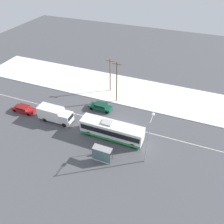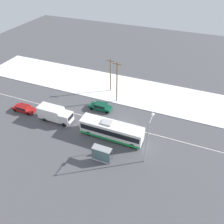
# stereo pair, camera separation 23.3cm
# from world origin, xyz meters

# --- Properties ---
(ground_plane) EXTENTS (120.00, 120.00, 0.00)m
(ground_plane) POSITION_xyz_m (0.00, 0.00, 0.00)
(ground_plane) COLOR #4C4C51
(snow_lot) EXTENTS (80.00, 11.80, 0.12)m
(snow_lot) POSITION_xyz_m (0.00, 12.14, 0.06)
(snow_lot) COLOR white
(snow_lot) RESTS_ON ground_plane
(lane_marking_center) EXTENTS (60.00, 0.12, 0.00)m
(lane_marking_center) POSITION_xyz_m (0.00, 0.00, 0.00)
(lane_marking_center) COLOR silver
(lane_marking_center) RESTS_ON ground_plane
(city_bus) EXTENTS (11.04, 2.57, 3.21)m
(city_bus) POSITION_xyz_m (-0.78, -3.40, 1.57)
(city_bus) COLOR white
(city_bus) RESTS_ON ground_plane
(box_truck) EXTENTS (6.65, 2.30, 2.85)m
(box_truck) POSITION_xyz_m (-12.44, -3.15, 1.59)
(box_truck) COLOR silver
(box_truck) RESTS_ON ground_plane
(sedan_car) EXTENTS (4.62, 1.80, 1.45)m
(sedan_car) POSITION_xyz_m (-5.81, 3.15, 0.79)
(sedan_car) COLOR #0F4733
(sedan_car) RESTS_ON ground_plane
(parked_car_near_truck) EXTENTS (4.62, 1.80, 1.31)m
(parked_car_near_truck) POSITION_xyz_m (-19.89, -3.12, 0.73)
(parked_car_near_truck) COLOR maroon
(parked_car_near_truck) RESTS_ON ground_plane
(pedestrian_at_stop) EXTENTS (0.58, 0.26, 1.62)m
(pedestrian_at_stop) POSITION_xyz_m (-0.53, -7.49, 0.99)
(pedestrian_at_stop) COLOR #23232D
(pedestrian_at_stop) RESTS_ON ground_plane
(bus_shelter) EXTENTS (3.02, 1.20, 2.40)m
(bus_shelter) POSITION_xyz_m (-0.31, -8.78, 1.68)
(bus_shelter) COLOR gray
(bus_shelter) RESTS_ON ground_plane
(streetlamp) EXTENTS (0.36, 2.56, 8.00)m
(streetlamp) POSITION_xyz_m (5.98, -6.08, 5.00)
(streetlamp) COLOR #9EA3A8
(streetlamp) RESTS_ON ground_plane
(utility_pole_roadside) EXTENTS (1.80, 0.24, 9.15)m
(utility_pole_roadside) POSITION_xyz_m (-3.87, 7.15, 4.77)
(utility_pole_roadside) COLOR brown
(utility_pole_roadside) RESTS_ON ground_plane
(utility_pole_snowlot) EXTENTS (1.80, 0.24, 7.85)m
(utility_pole_snowlot) POSITION_xyz_m (-6.66, 10.53, 4.11)
(utility_pole_snowlot) COLOR brown
(utility_pole_snowlot) RESTS_ON ground_plane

